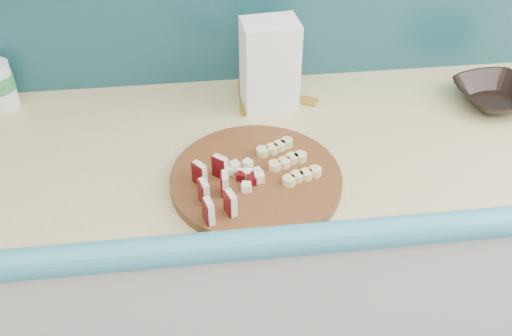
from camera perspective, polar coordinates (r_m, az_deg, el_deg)
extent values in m
cube|color=silver|center=(1.60, -3.32, -11.20)|extent=(2.20, 0.60, 0.88)
cube|color=#E5D686|center=(1.28, -4.08, 1.67)|extent=(2.20, 0.60, 0.03)
cube|color=teal|center=(1.06, -3.05, -8.39)|extent=(2.20, 0.06, 0.03)
cylinder|color=#4E2B10|center=(1.16, 0.00, -1.17)|extent=(0.46, 0.46, 0.02)
cube|color=beige|center=(1.05, -4.69, -4.32)|extent=(0.02, 0.03, 0.05)
cube|color=#47050A|center=(1.05, -5.08, -4.46)|extent=(0.01, 0.03, 0.05)
cube|color=beige|center=(1.09, -5.17, -2.35)|extent=(0.02, 0.03, 0.05)
cube|color=#47050A|center=(1.09, -5.55, -2.49)|extent=(0.01, 0.03, 0.05)
cube|color=beige|center=(1.13, -5.61, -0.53)|extent=(0.02, 0.03, 0.05)
cube|color=#47050A|center=(1.13, -5.98, -0.66)|extent=(0.01, 0.03, 0.05)
cube|color=beige|center=(1.06, -2.52, -3.51)|extent=(0.02, 0.03, 0.05)
cube|color=#47050A|center=(1.06, -2.90, -3.65)|extent=(0.01, 0.03, 0.05)
cube|color=beige|center=(1.10, -3.07, -1.60)|extent=(0.02, 0.03, 0.05)
cube|color=#47050A|center=(1.10, -3.44, -1.73)|extent=(0.01, 0.03, 0.05)
cube|color=beige|center=(1.14, -3.58, 0.17)|extent=(0.02, 0.03, 0.05)
cube|color=#47050A|center=(1.14, -3.94, 0.05)|extent=(0.01, 0.03, 0.05)
cube|color=#FFF2CB|center=(1.14, -0.60, -0.64)|extent=(0.02, 0.02, 0.02)
cube|color=#FFF2CB|center=(1.15, -0.49, -0.39)|extent=(0.02, 0.02, 0.02)
cube|color=#47050A|center=(1.16, -0.67, -0.10)|extent=(0.02, 0.02, 0.02)
cube|color=#FFF2CB|center=(1.15, -1.00, -0.47)|extent=(0.02, 0.02, 0.02)
cube|color=#FFF2CB|center=(1.15, -1.37, -0.34)|extent=(0.02, 0.02, 0.02)
cube|color=#FFF2CB|center=(1.15, -1.89, -0.38)|extent=(0.02, 0.02, 0.02)
cube|color=#FFF2CB|center=(1.14, -1.46, -0.72)|extent=(0.02, 0.02, 0.02)
cube|color=#FFF2CB|center=(1.14, -1.78, -0.93)|extent=(0.02, 0.02, 0.02)
cube|color=#47050A|center=(1.13, -1.87, -1.29)|extent=(0.02, 0.02, 0.02)
cube|color=#FFF2CB|center=(1.13, -1.20, -1.14)|extent=(0.02, 0.02, 0.02)
cube|color=#FFF2CB|center=(1.13, -0.95, -1.40)|extent=(0.02, 0.02, 0.02)
cube|color=#FFF2CB|center=(1.14, -0.78, -0.98)|extent=(0.02, 0.02, 0.02)
cube|color=#FFF2CB|center=(1.13, -0.40, -1.08)|extent=(0.02, 0.02, 0.02)
cube|color=#FFF2CB|center=(1.14, 0.08, -0.99)|extent=(0.02, 0.02, 0.02)
cube|color=#47050A|center=(1.14, -0.47, -0.74)|extent=(0.02, 0.02, 0.02)
cylinder|color=#D8CB84|center=(1.13, 3.23, -1.28)|extent=(0.03, 0.03, 0.02)
cylinder|color=#D8CB84|center=(1.14, 4.12, -0.94)|extent=(0.03, 0.03, 0.02)
cylinder|color=#D8CB84|center=(1.15, 5.01, -0.60)|extent=(0.03, 0.03, 0.02)
cylinder|color=#D8CB84|center=(1.16, 5.88, -0.28)|extent=(0.03, 0.03, 0.02)
cylinder|color=#D8CB84|center=(1.17, 1.88, 0.21)|extent=(0.03, 0.03, 0.02)
cylinder|color=#D8CB84|center=(1.18, 2.76, 0.53)|extent=(0.03, 0.03, 0.02)
cylinder|color=#D8CB84|center=(1.18, 3.63, 0.84)|extent=(0.03, 0.03, 0.02)
cylinder|color=#D8CB84|center=(1.19, 4.49, 1.15)|extent=(0.03, 0.03, 0.02)
cylinder|color=#D8CB84|center=(1.20, 0.61, 1.62)|extent=(0.03, 0.03, 0.02)
cylinder|color=#D8CB84|center=(1.21, 1.48, 1.92)|extent=(0.03, 0.03, 0.02)
cylinder|color=#D8CB84|center=(1.22, 2.34, 2.21)|extent=(0.03, 0.03, 0.02)
cylinder|color=#D8CB84|center=(1.23, 3.18, 2.50)|extent=(0.03, 0.03, 0.02)
imported|color=black|center=(1.51, 22.88, 6.72)|extent=(0.22, 0.22, 0.05)
cube|color=white|center=(1.34, 1.38, 10.24)|extent=(0.13, 0.10, 0.22)
cylinder|color=white|center=(1.49, -24.26, 7.54)|extent=(0.07, 0.07, 0.12)
cube|color=#B38C22|center=(1.42, -1.04, 7.07)|extent=(0.04, 0.15, 0.01)
cube|color=#B38C22|center=(1.44, 1.13, 7.62)|extent=(0.11, 0.14, 0.01)
cube|color=#B38C22|center=(1.43, 3.17, 7.12)|extent=(0.15, 0.10, 0.01)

